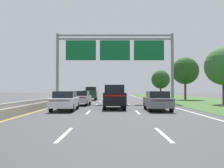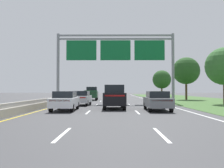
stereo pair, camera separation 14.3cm
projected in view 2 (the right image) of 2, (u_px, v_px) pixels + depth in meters
ground_plane at (113, 102)px, 33.51m from camera, size 220.00×220.00×0.00m
lane_striping at (113, 102)px, 33.05m from camera, size 11.96×106.00×0.01m
grass_verge_right at (213, 102)px, 33.42m from camera, size 14.00×110.00×0.02m
median_barrier_concrete at (66, 99)px, 33.57m from camera, size 0.60×110.00×0.85m
overhead_sign_gantry at (115, 53)px, 30.60m from camera, size 15.06×0.42×8.89m
pickup_truck_darkgreen at (92, 94)px, 39.99m from camera, size 2.15×5.45×2.20m
car_grey_right_lane_sedan at (157, 100)px, 19.51m from camera, size 1.89×4.43×1.57m
car_silver_left_lane_sedan at (81, 98)px, 26.26m from camera, size 1.89×4.43×1.57m
car_white_left_lane_sedan at (65, 101)px, 19.48m from camera, size 1.90×4.43×1.57m
car_black_centre_lane_suv at (114, 96)px, 21.38m from camera, size 2.00×4.74×2.11m
roadside_tree_mid at (224, 66)px, 27.83m from camera, size 4.39×4.39×6.63m
roadside_tree_far at (186, 71)px, 40.99m from camera, size 4.60×4.60×7.26m
roadside_tree_distant at (162, 79)px, 58.63m from camera, size 4.49×4.49×6.50m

